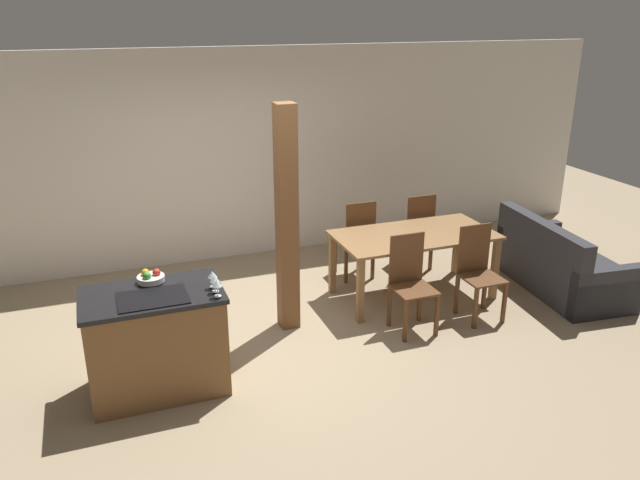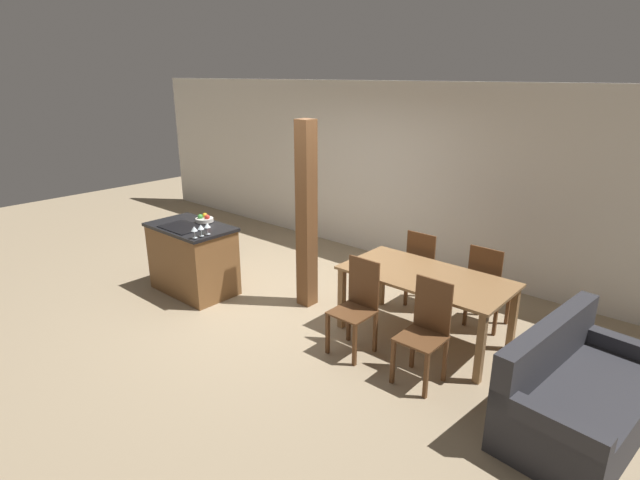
# 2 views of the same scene
# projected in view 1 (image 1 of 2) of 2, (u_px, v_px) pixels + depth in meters

# --- Properties ---
(ground_plane) EXTENTS (16.00, 16.00, 0.00)m
(ground_plane) POSITION_uv_depth(u_px,v_px,m) (271.00, 343.00, 6.20)
(ground_plane) COLOR #9E896B
(wall_back) EXTENTS (11.20, 0.08, 2.70)m
(wall_back) POSITION_uv_depth(u_px,v_px,m) (213.00, 158.00, 7.89)
(wall_back) COLOR silver
(wall_back) RESTS_ON ground_plane
(kitchen_island) EXTENTS (1.16, 0.72, 0.93)m
(kitchen_island) POSITION_uv_depth(u_px,v_px,m) (156.00, 341.00, 5.31)
(kitchen_island) COLOR brown
(kitchen_island) RESTS_ON ground_plane
(fruit_bowl) EXTENTS (0.23, 0.23, 0.11)m
(fruit_bowl) POSITION_uv_depth(u_px,v_px,m) (150.00, 277.00, 5.33)
(fruit_bowl) COLOR silver
(fruit_bowl) RESTS_ON kitchen_island
(wine_glass_near) EXTENTS (0.08, 0.08, 0.15)m
(wine_glass_near) POSITION_uv_depth(u_px,v_px,m) (217.00, 284.00, 5.03)
(wine_glass_near) COLOR silver
(wine_glass_near) RESTS_ON kitchen_island
(wine_glass_middle) EXTENTS (0.08, 0.08, 0.15)m
(wine_glass_middle) POSITION_uv_depth(u_px,v_px,m) (215.00, 279.00, 5.11)
(wine_glass_middle) COLOR silver
(wine_glass_middle) RESTS_ON kitchen_island
(wine_glass_far) EXTENTS (0.08, 0.08, 0.15)m
(wine_glass_far) POSITION_uv_depth(u_px,v_px,m) (212.00, 275.00, 5.20)
(wine_glass_far) COLOR silver
(wine_glass_far) RESTS_ON kitchen_island
(dining_table) EXTENTS (1.79, 0.92, 0.76)m
(dining_table) POSITION_uv_depth(u_px,v_px,m) (414.00, 242.00, 7.01)
(dining_table) COLOR olive
(dining_table) RESTS_ON ground_plane
(dining_chair_near_left) EXTENTS (0.40, 0.40, 1.00)m
(dining_chair_near_left) POSITION_uv_depth(u_px,v_px,m) (411.00, 282.00, 6.33)
(dining_chair_near_left) COLOR brown
(dining_chair_near_left) RESTS_ON ground_plane
(dining_chair_near_right) EXTENTS (0.40, 0.40, 1.00)m
(dining_chair_near_right) POSITION_uv_depth(u_px,v_px,m) (478.00, 271.00, 6.59)
(dining_chair_near_right) COLOR brown
(dining_chair_near_right) RESTS_ON ground_plane
(dining_chair_far_left) EXTENTS (0.40, 0.40, 1.00)m
(dining_chair_far_left) POSITION_uv_depth(u_px,v_px,m) (357.00, 238.00, 7.53)
(dining_chair_far_left) COLOR brown
(dining_chair_far_left) RESTS_ON ground_plane
(dining_chair_far_right) EXTENTS (0.40, 0.40, 1.00)m
(dining_chair_far_right) POSITION_uv_depth(u_px,v_px,m) (416.00, 230.00, 7.79)
(dining_chair_far_right) COLOR brown
(dining_chair_far_right) RESTS_ON ground_plane
(couch) EXTENTS (1.00, 1.72, 0.86)m
(couch) POSITION_uv_depth(u_px,v_px,m) (560.00, 267.00, 7.31)
(couch) COLOR #2D2D33
(couch) RESTS_ON ground_plane
(timber_post) EXTENTS (0.19, 0.19, 2.31)m
(timber_post) POSITION_uv_depth(u_px,v_px,m) (287.00, 221.00, 6.16)
(timber_post) COLOR brown
(timber_post) RESTS_ON ground_plane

